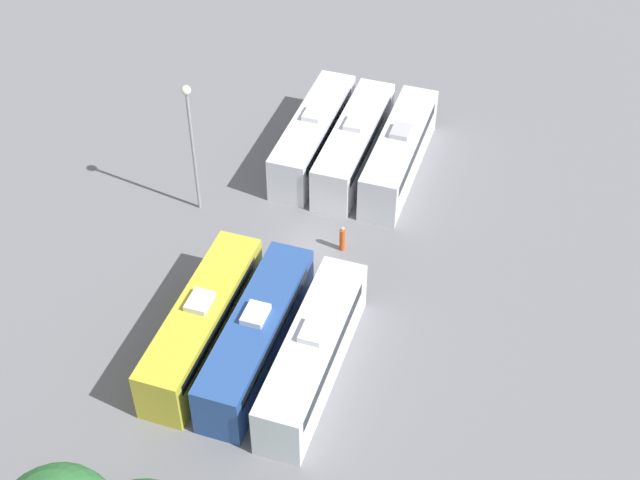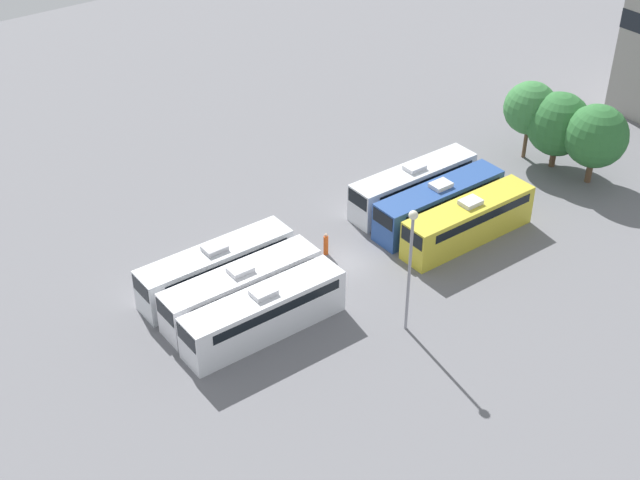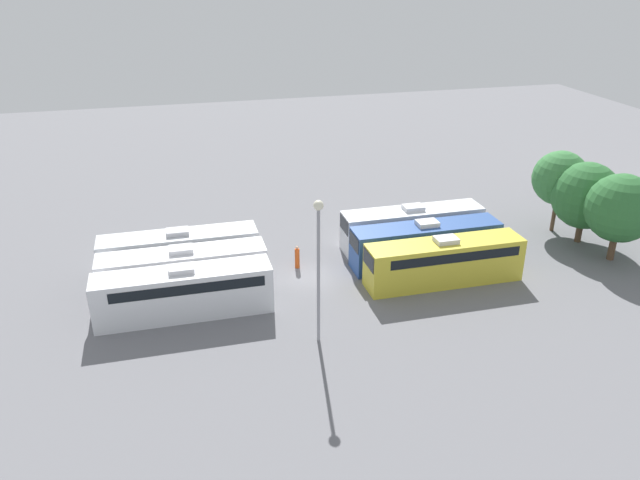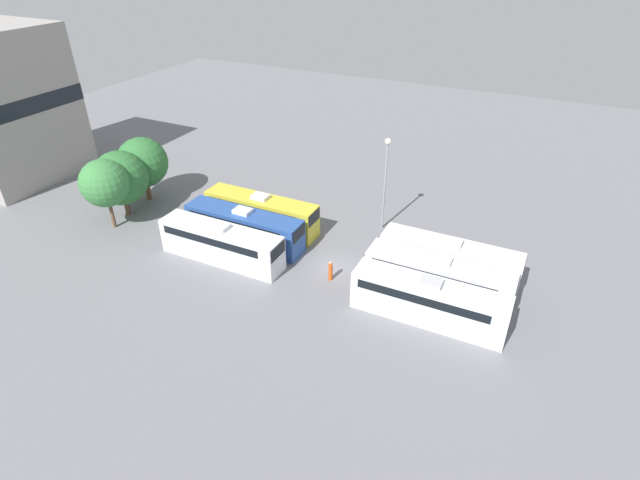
{
  "view_description": "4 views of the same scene",
  "coord_description": "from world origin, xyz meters",
  "px_view_note": "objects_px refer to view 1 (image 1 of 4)",
  "views": [
    {
      "loc": [
        -13.12,
        38.06,
        37.66
      ],
      "look_at": [
        -0.79,
        0.95,
        1.88
      ],
      "focal_mm": 50.0,
      "sensor_mm": 36.0,
      "label": 1
    },
    {
      "loc": [
        41.5,
        -33.48,
        38.44
      ],
      "look_at": [
        -1.17,
        -1.59,
        1.93
      ],
      "focal_mm": 50.0,
      "sensor_mm": 36.0,
      "label": 2
    },
    {
      "loc": [
        39.87,
        -9.69,
        21.67
      ],
      "look_at": [
        0.78,
        0.49,
        3.28
      ],
      "focal_mm": 35.0,
      "sensor_mm": 36.0,
      "label": 3
    },
    {
      "loc": [
        -32.61,
        -14.78,
        24.98
      ],
      "look_at": [
        0.63,
        1.47,
        2.03
      ],
      "focal_mm": 28.0,
      "sensor_mm": 36.0,
      "label": 4
    }
  ],
  "objects_px": {
    "bus_2": "(313,134)",
    "bus_5": "(202,323)",
    "bus_3": "(313,353)",
    "light_pole": "(191,130)",
    "bus_1": "(354,143)",
    "worker_person": "(342,239)",
    "bus_4": "(257,335)",
    "bus_0": "(399,151)"
  },
  "relations": [
    {
      "from": "bus_3",
      "to": "light_pole",
      "type": "height_order",
      "value": "light_pole"
    },
    {
      "from": "bus_1",
      "to": "light_pole",
      "type": "height_order",
      "value": "light_pole"
    },
    {
      "from": "bus_2",
      "to": "bus_1",
      "type": "bearing_deg",
      "value": 177.15
    },
    {
      "from": "bus_4",
      "to": "light_pole",
      "type": "relative_size",
      "value": 1.24
    },
    {
      "from": "bus_1",
      "to": "bus_4",
      "type": "xyz_separation_m",
      "value": [
        -0.04,
        18.21,
        0.0
      ]
    },
    {
      "from": "bus_1",
      "to": "bus_2",
      "type": "xyz_separation_m",
      "value": [
        2.98,
        -0.15,
        0.0
      ]
    },
    {
      "from": "bus_4",
      "to": "bus_5",
      "type": "bearing_deg",
      "value": 1.37
    },
    {
      "from": "bus_1",
      "to": "bus_4",
      "type": "bearing_deg",
      "value": 90.12
    },
    {
      "from": "bus_0",
      "to": "light_pole",
      "type": "bearing_deg",
      "value": 34.09
    },
    {
      "from": "bus_2",
      "to": "bus_3",
      "type": "height_order",
      "value": "same"
    },
    {
      "from": "bus_3",
      "to": "bus_0",
      "type": "bearing_deg",
      "value": -89.56
    },
    {
      "from": "light_pole",
      "to": "bus_3",
      "type": "bearing_deg",
      "value": 136.65
    },
    {
      "from": "bus_4",
      "to": "bus_5",
      "type": "relative_size",
      "value": 1.0
    },
    {
      "from": "bus_0",
      "to": "bus_3",
      "type": "xyz_separation_m",
      "value": [
        -0.14,
        18.51,
        0.0
      ]
    },
    {
      "from": "bus_0",
      "to": "bus_4",
      "type": "height_order",
      "value": "same"
    },
    {
      "from": "bus_1",
      "to": "bus_3",
      "type": "distance_m",
      "value": 18.72
    },
    {
      "from": "bus_1",
      "to": "bus_5",
      "type": "height_order",
      "value": "same"
    },
    {
      "from": "bus_2",
      "to": "bus_3",
      "type": "relative_size",
      "value": 1.0
    },
    {
      "from": "bus_3",
      "to": "light_pole",
      "type": "distance_m",
      "value": 16.39
    },
    {
      "from": "bus_1",
      "to": "worker_person",
      "type": "height_order",
      "value": "bus_1"
    },
    {
      "from": "bus_0",
      "to": "light_pole",
      "type": "distance_m",
      "value": 14.38
    },
    {
      "from": "bus_1",
      "to": "bus_5",
      "type": "bearing_deg",
      "value": 80.36
    },
    {
      "from": "bus_1",
      "to": "worker_person",
      "type": "relative_size",
      "value": 6.35
    },
    {
      "from": "bus_1",
      "to": "bus_2",
      "type": "bearing_deg",
      "value": -2.85
    },
    {
      "from": "bus_1",
      "to": "bus_2",
      "type": "relative_size",
      "value": 1.0
    },
    {
      "from": "bus_4",
      "to": "bus_5",
      "type": "distance_m",
      "value": 3.14
    },
    {
      "from": "bus_5",
      "to": "light_pole",
      "type": "xyz_separation_m",
      "value": [
        5.09,
        -10.7,
        4.38
      ]
    },
    {
      "from": "worker_person",
      "to": "bus_1",
      "type": "bearing_deg",
      "value": -77.86
    },
    {
      "from": "bus_5",
      "to": "bus_4",
      "type": "bearing_deg",
      "value": -178.63
    },
    {
      "from": "bus_2",
      "to": "bus_5",
      "type": "height_order",
      "value": "same"
    },
    {
      "from": "light_pole",
      "to": "bus_4",
      "type": "bearing_deg",
      "value": 127.77
    },
    {
      "from": "bus_1",
      "to": "bus_3",
      "type": "height_order",
      "value": "same"
    },
    {
      "from": "bus_0",
      "to": "bus_1",
      "type": "relative_size",
      "value": 1.0
    },
    {
      "from": "bus_2",
      "to": "bus_5",
      "type": "distance_m",
      "value": 18.43
    },
    {
      "from": "bus_2",
      "to": "bus_5",
      "type": "bearing_deg",
      "value": 89.61
    },
    {
      "from": "bus_0",
      "to": "bus_1",
      "type": "bearing_deg",
      "value": 1.64
    },
    {
      "from": "bus_4",
      "to": "light_pole",
      "type": "height_order",
      "value": "light_pole"
    },
    {
      "from": "bus_1",
      "to": "light_pole",
      "type": "xyz_separation_m",
      "value": [
        8.2,
        7.58,
        4.38
      ]
    },
    {
      "from": "bus_1",
      "to": "bus_5",
      "type": "distance_m",
      "value": 18.55
    },
    {
      "from": "worker_person",
      "to": "bus_3",
      "type": "bearing_deg",
      "value": 98.36
    },
    {
      "from": "bus_2",
      "to": "light_pole",
      "type": "distance_m",
      "value": 10.3
    },
    {
      "from": "bus_0",
      "to": "bus_5",
      "type": "height_order",
      "value": "same"
    }
  ]
}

